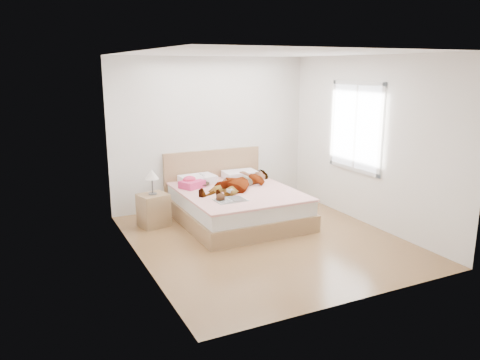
{
  "coord_description": "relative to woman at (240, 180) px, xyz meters",
  "views": [
    {
      "loc": [
        -3.1,
        -5.55,
        2.43
      ],
      "look_at": [
        0.0,
        0.85,
        0.7
      ],
      "focal_mm": 35.0,
      "sensor_mm": 36.0,
      "label": 1
    }
  ],
  "objects": [
    {
      "name": "nightstand",
      "position": [
        -1.41,
        0.18,
        -0.33
      ],
      "size": [
        0.49,
        0.46,
        0.9
      ],
      "color": "olive",
      "rests_on": "ground"
    },
    {
      "name": "magazine",
      "position": [
        -0.47,
        -0.66,
        -0.11
      ],
      "size": [
        0.47,
        0.31,
        0.03
      ],
      "color": "silver",
      "rests_on": "bed"
    },
    {
      "name": "ground",
      "position": [
        -0.13,
        -1.12,
        -0.63
      ],
      "size": [
        4.0,
        4.0,
        0.0
      ],
      "primitive_type": "plane",
      "color": "#57371B",
      "rests_on": "ground"
    },
    {
      "name": "hair",
      "position": [
        -0.57,
        0.45,
        -0.08
      ],
      "size": [
        0.42,
        0.5,
        0.07
      ],
      "primitive_type": "ellipsoid",
      "rotation": [
        0.0,
        0.0,
        0.04
      ],
      "color": "black",
      "rests_on": "bed"
    },
    {
      "name": "room_shell",
      "position": [
        1.65,
        -0.82,
        0.87
      ],
      "size": [
        4.0,
        4.0,
        4.0
      ],
      "color": "white",
      "rests_on": "ground"
    },
    {
      "name": "woman",
      "position": [
        0.0,
        0.0,
        0.0
      ],
      "size": [
        1.79,
        1.46,
        0.24
      ],
      "primitive_type": "imported",
      "rotation": [
        0.0,
        0.0,
        -1.0
      ],
      "color": "white",
      "rests_on": "bed"
    },
    {
      "name": "coffee_mug",
      "position": [
        -0.36,
        -0.38,
        -0.07
      ],
      "size": [
        0.13,
        0.09,
        0.1
      ],
      "color": "silver",
      "rests_on": "bed"
    },
    {
      "name": "plush_toy",
      "position": [
        -0.6,
        -0.59,
        -0.06
      ],
      "size": [
        0.17,
        0.22,
        0.11
      ],
      "color": "black",
      "rests_on": "bed"
    },
    {
      "name": "bed",
      "position": [
        -0.13,
        -0.08,
        -0.35
      ],
      "size": [
        1.8,
        2.08,
        1.0
      ],
      "color": "olive",
      "rests_on": "ground"
    },
    {
      "name": "phone",
      "position": [
        -0.5,
        0.4,
        0.06
      ],
      "size": [
        0.08,
        0.1,
        0.05
      ],
      "primitive_type": "cube",
      "rotation": [
        0.44,
        0.0,
        0.57
      ],
      "color": "silver",
      "rests_on": "bed"
    },
    {
      "name": "towel",
      "position": [
        -0.73,
        0.31,
        -0.04
      ],
      "size": [
        0.45,
        0.41,
        0.19
      ],
      "color": "#EF417E",
      "rests_on": "bed"
    }
  ]
}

